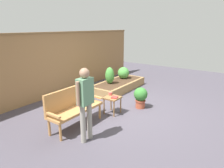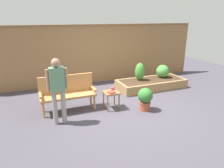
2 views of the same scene
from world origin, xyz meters
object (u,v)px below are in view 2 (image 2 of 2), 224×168
side_table (111,95)px  book_on_table (112,92)px  garden_bench (67,91)px  person_by_bench (58,86)px  shrub_far_corner (163,71)px  potted_boxwood (145,98)px  cup_on_table (113,88)px  shrub_near_bench (140,72)px

side_table → book_on_table: size_ratio=2.79×
garden_bench → book_on_table: bearing=-22.6°
person_by_bench → shrub_far_corner: bearing=21.4°
potted_boxwood → side_table: bearing=150.7°
cup_on_table → person_by_bench: person_by_bench is taller
book_on_table → potted_boxwood: bearing=-42.2°
side_table → cup_on_table: 0.21m
book_on_table → shrub_near_bench: size_ratio=0.28×
potted_boxwood → shrub_near_bench: (0.75, 1.65, 0.25)m
potted_boxwood → shrub_far_corner: 2.37m
side_table → potted_boxwood: size_ratio=0.77×
cup_on_table → shrub_near_bench: shrub_near_bench is taller
shrub_near_bench → garden_bench: bearing=-162.6°
cup_on_table → shrub_far_corner: 2.62m
potted_boxwood → shrub_near_bench: bearing=65.7°
garden_bench → person_by_bench: 0.86m
person_by_bench → garden_bench: bearing=65.6°
potted_boxwood → person_by_bench: person_by_bench is taller
cup_on_table → book_on_table: cup_on_table is taller
shrub_near_bench → person_by_bench: size_ratio=0.39×
side_table → shrub_far_corner: 2.77m
side_table → shrub_near_bench: 1.97m
side_table → book_on_table: bearing=-104.7°
book_on_table → person_by_bench: size_ratio=0.11×
side_table → potted_boxwood: potted_boxwood is taller
cup_on_table → potted_boxwood: bearing=-39.9°
cup_on_table → shrub_far_corner: shrub_far_corner is taller
garden_bench → shrub_far_corner: bearing=13.0°
potted_boxwood → shrub_near_bench: 1.83m
side_table → potted_boxwood: (0.80, -0.45, -0.04)m
potted_boxwood → garden_bench: bearing=156.9°
garden_bench → potted_boxwood: size_ratio=2.31×
side_table → garden_bench: bearing=161.8°
potted_boxwood → shrub_near_bench: size_ratio=1.02×
potted_boxwood → book_on_table: bearing=156.2°
side_table → cup_on_table: (0.10, 0.14, 0.12)m
garden_bench → book_on_table: garden_bench is taller
shrub_near_bench → shrub_far_corner: size_ratio=1.33×
shrub_far_corner → person_by_bench: (-3.92, -1.54, 0.40)m
book_on_table → shrub_near_bench: bearing=20.9°
shrub_near_bench → shrub_far_corner: (0.95, 0.00, -0.08)m
cup_on_table → shrub_far_corner: (2.39, 1.06, 0.01)m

